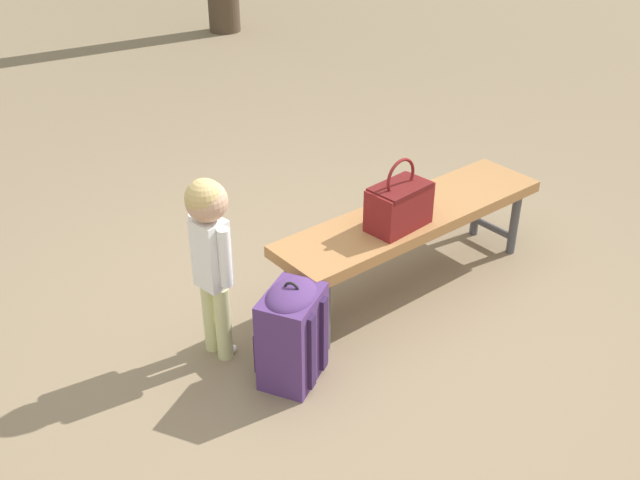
{
  "coord_description": "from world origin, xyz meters",
  "views": [
    {
      "loc": [
        1.54,
        2.57,
        2.26
      ],
      "look_at": [
        0.03,
        -0.11,
        0.45
      ],
      "focal_mm": 41.58,
      "sensor_mm": 36.0,
      "label": 1
    }
  ],
  "objects_px": {
    "child_standing": "(210,242)",
    "backpack_large": "(292,331)",
    "park_bench": "(412,221)",
    "handbag": "(399,204)"
  },
  "relations": [
    {
      "from": "handbag",
      "to": "backpack_large",
      "type": "relative_size",
      "value": 0.71
    },
    {
      "from": "child_standing",
      "to": "backpack_large",
      "type": "bearing_deg",
      "value": 125.48
    },
    {
      "from": "child_standing",
      "to": "handbag",
      "type": "bearing_deg",
      "value": 176.86
    },
    {
      "from": "child_standing",
      "to": "backpack_large",
      "type": "xyz_separation_m",
      "value": [
        -0.23,
        0.32,
        -0.35
      ]
    },
    {
      "from": "child_standing",
      "to": "backpack_large",
      "type": "relative_size",
      "value": 1.78
    },
    {
      "from": "park_bench",
      "to": "backpack_large",
      "type": "distance_m",
      "value": 0.98
    },
    {
      "from": "park_bench",
      "to": "handbag",
      "type": "distance_m",
      "value": 0.26
    },
    {
      "from": "park_bench",
      "to": "backpack_large",
      "type": "relative_size",
      "value": 3.19
    },
    {
      "from": "park_bench",
      "to": "handbag",
      "type": "height_order",
      "value": "handbag"
    },
    {
      "from": "child_standing",
      "to": "backpack_large",
      "type": "height_order",
      "value": "child_standing"
    }
  ]
}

